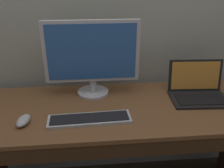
# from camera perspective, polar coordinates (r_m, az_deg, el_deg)

# --- Properties ---
(desk) EXTENTS (1.71, 0.60, 0.73)m
(desk) POSITION_cam_1_polar(r_m,az_deg,el_deg) (1.50, 2.66, -12.43)
(desk) COLOR brown
(desk) RESTS_ON ground
(laptop_black) EXTENTS (0.34, 0.26, 0.21)m
(laptop_black) POSITION_cam_1_polar(r_m,az_deg,el_deg) (1.56, 19.13, -1.36)
(laptop_black) COLOR black
(laptop_black) RESTS_ON desk
(external_monitor) EXTENTS (0.55, 0.19, 0.45)m
(external_monitor) POSITION_cam_1_polar(r_m,az_deg,el_deg) (1.43, -4.64, 6.46)
(external_monitor) COLOR #B7B7BC
(external_monitor) RESTS_ON desk
(wired_keyboard) EXTENTS (0.42, 0.13, 0.02)m
(wired_keyboard) POSITION_cam_1_polar(r_m,az_deg,el_deg) (1.28, -5.16, -8.00)
(wired_keyboard) COLOR #BCBCC1
(wired_keyboard) RESTS_ON desk
(computer_mouse) EXTENTS (0.08, 0.12, 0.04)m
(computer_mouse) POSITION_cam_1_polar(r_m,az_deg,el_deg) (1.31, -19.66, -7.91)
(computer_mouse) COLOR #B7B7BC
(computer_mouse) RESTS_ON desk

